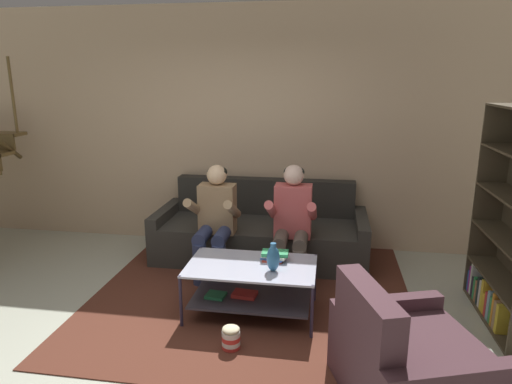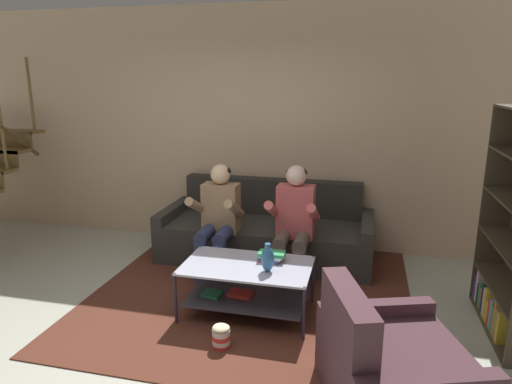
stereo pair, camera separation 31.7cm
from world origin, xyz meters
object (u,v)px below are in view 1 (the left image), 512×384
book_stack (274,256)px  coffee_table (250,281)px  popcorn_tub (231,337)px  person_seated_left (215,217)px  couch (261,234)px  armchair (408,365)px  bookshelf (512,243)px  person_seated_right (292,220)px  vase (273,258)px

book_stack → coffee_table: bearing=-143.3°
coffee_table → popcorn_tub: size_ratio=5.73×
person_seated_left → popcorn_tub: bearing=-71.2°
couch → popcorn_tub: (0.05, -1.90, -0.19)m
person_seated_left → armchair: 2.47m
couch → popcorn_tub: bearing=-88.5°
coffee_table → bookshelf: bookshelf is taller
person_seated_right → coffee_table: 0.90m
bookshelf → popcorn_tub: size_ratio=9.38×
vase → popcorn_tub: size_ratio=1.27×
vase → armchair: armchair is taller
book_stack → couch: bearing=104.3°
couch → armchair: size_ratio=2.09×
popcorn_tub → coffee_table: bearing=84.4°
book_stack → bookshelf: size_ratio=0.13×
couch → book_stack: size_ratio=9.69×
vase → bookshelf: size_ratio=0.14×
armchair → vase: bearing=138.2°
armchair → popcorn_tub: (-1.25, 0.41, -0.18)m
popcorn_tub → book_stack: bearing=70.6°
armchair → book_stack: bearing=131.8°
book_stack → bookshelf: 2.02m
book_stack → person_seated_right: bearing=80.7°
vase → person_seated_left: bearing=130.0°
bookshelf → person_seated_left: bearing=169.5°
person_seated_right → armchair: 2.00m
coffee_table → bookshelf: 2.26m
bookshelf → popcorn_tub: 2.49m
vase → armchair: 1.36m
person_seated_right → book_stack: bearing=-99.3°
armchair → coffee_table: bearing=140.9°
bookshelf → armchair: bookshelf is taller
couch → person_seated_left: person_seated_left is taller
person_seated_right → armchair: (0.90, -1.74, -0.38)m
person_seated_left → book_stack: bearing=-41.4°
person_seated_right → popcorn_tub: person_seated_right is taller
coffee_table → bookshelf: (2.21, 0.27, 0.40)m
book_stack → person_seated_left: bearing=138.6°
vase → armchair: bearing=-41.8°
person_seated_right → book_stack: (-0.10, -0.63, -0.15)m
vase → bookshelf: bookshelf is taller
coffee_table → armchair: (1.20, -0.97, -0.03)m
coffee_table → book_stack: book_stack is taller
person_seated_left → bookshelf: bookshelf is taller
couch → coffee_table: (0.11, -1.33, 0.02)m
bookshelf → vase: bearing=-169.8°
armchair → popcorn_tub: size_ratio=5.87×
person_seated_left → vase: person_seated_left is taller
person_seated_left → coffee_table: size_ratio=1.05×
popcorn_tub → armchair: bearing=-18.0°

